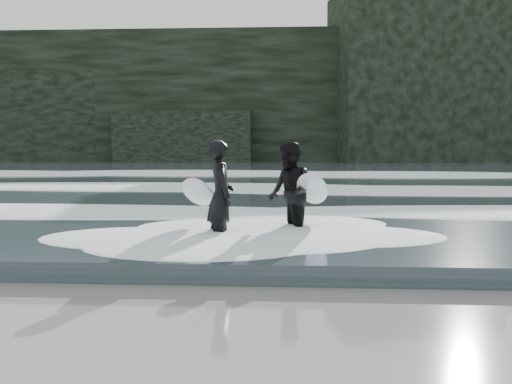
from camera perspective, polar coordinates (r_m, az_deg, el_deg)
ground at (r=5.63m, az=-1.85°, el=-15.45°), size 120.00×120.00×0.00m
sea at (r=34.31m, az=3.07°, el=1.70°), size 90.00×52.00×0.30m
headland at (r=51.35m, az=3.40°, el=8.11°), size 70.00×9.00×10.00m
foam_near at (r=14.35m, az=1.79°, el=-1.46°), size 60.00×3.20×0.20m
foam_mid at (r=21.32m, az=2.51°, el=0.61°), size 60.00×4.00×0.24m
foam_far at (r=30.30m, az=2.95°, el=1.87°), size 60.00×4.80×0.30m
surfer_left at (r=11.20m, az=-3.44°, el=-0.27°), size 1.04×1.90×1.93m
surfer_right at (r=11.78m, az=3.19°, el=-0.09°), size 1.28×2.04×1.90m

